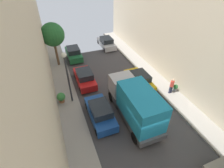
# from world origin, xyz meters

# --- Properties ---
(ground) EXTENTS (32.00, 32.00, 0.00)m
(ground) POSITION_xyz_m (0.00, 0.00, 0.00)
(ground) COLOR #423F42
(sidewalk_left) EXTENTS (2.00, 44.00, 0.15)m
(sidewalk_left) POSITION_xyz_m (-5.00, 0.00, 0.07)
(sidewalk_left) COLOR gray
(sidewalk_left) RESTS_ON ground
(sidewalk_right) EXTENTS (2.00, 44.00, 0.15)m
(sidewalk_right) POSITION_xyz_m (5.00, 0.00, 0.07)
(sidewalk_right) COLOR gray
(sidewalk_right) RESTS_ON ground
(parked_car_left_2) EXTENTS (1.78, 4.20, 1.57)m
(parked_car_left_2) POSITION_xyz_m (-2.70, 2.91, 0.72)
(parked_car_left_2) COLOR #194799
(parked_car_left_2) RESTS_ON ground
(parked_car_left_3) EXTENTS (1.78, 4.20, 1.57)m
(parked_car_left_3) POSITION_xyz_m (-2.70, 8.51, 0.72)
(parked_car_left_3) COLOR red
(parked_car_left_3) RESTS_ON ground
(parked_car_left_4) EXTENTS (1.78, 4.20, 1.57)m
(parked_car_left_4) POSITION_xyz_m (-2.70, 14.86, 0.72)
(parked_car_left_4) COLOR #1E6638
(parked_car_left_4) RESTS_ON ground
(parked_car_right_2) EXTENTS (1.78, 4.20, 1.57)m
(parked_car_right_2) POSITION_xyz_m (2.70, 5.97, 0.72)
(parked_car_right_2) COLOR gold
(parked_car_right_2) RESTS_ON ground
(parked_car_right_3) EXTENTS (1.78, 4.20, 1.57)m
(parked_car_right_3) POSITION_xyz_m (2.70, 16.56, 0.72)
(parked_car_right_3) COLOR silver
(parked_car_right_3) RESTS_ON ground
(delivery_truck) EXTENTS (2.26, 6.60, 3.38)m
(delivery_truck) POSITION_xyz_m (0.00, 1.94, 1.79)
(delivery_truck) COLOR #4C4C51
(delivery_truck) RESTS_ON ground
(pedestrian) EXTENTS (0.40, 0.36, 1.72)m
(pedestrian) POSITION_xyz_m (4.96, 3.51, 1.07)
(pedestrian) COLOR #2D334C
(pedestrian) RESTS_ON sidewalk_right
(street_tree_0) EXTENTS (2.74, 2.74, 5.34)m
(street_tree_0) POSITION_xyz_m (-4.94, 13.48, 4.09)
(street_tree_0) COLOR brown
(street_tree_0) RESTS_ON sidewalk_left
(potted_plant_0) EXTENTS (0.47, 0.47, 0.83)m
(potted_plant_0) POSITION_xyz_m (5.54, 3.54, 0.63)
(potted_plant_0) COLOR slate
(potted_plant_0) RESTS_ON sidewalk_right
(potted_plant_2) EXTENTS (0.79, 0.79, 1.04)m
(potted_plant_2) POSITION_xyz_m (-5.55, 6.10, 0.72)
(potted_plant_2) COLOR brown
(potted_plant_2) RESTS_ON sidewalk_left
(lamp_post) EXTENTS (0.44, 0.44, 5.11)m
(lamp_post) POSITION_xyz_m (-4.60, 5.92, 3.55)
(lamp_post) COLOR #333338
(lamp_post) RESTS_ON sidewalk_left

